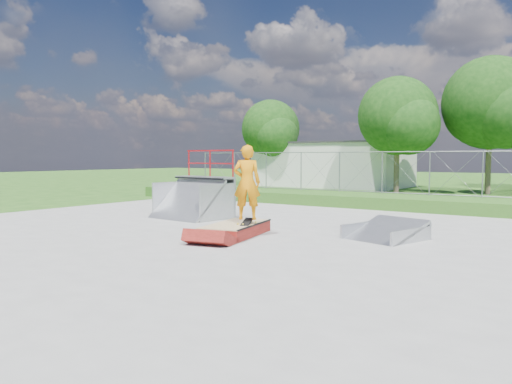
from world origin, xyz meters
TOP-DOWN VIEW (x-y plane):
  - ground at (0.00, 0.00)m, footprint 120.00×120.00m
  - concrete_pad at (0.00, 0.00)m, footprint 20.00×16.00m
  - grass_berm at (0.00, 9.50)m, footprint 24.00×3.00m
  - grind_box at (0.05, 0.08)m, footprint 1.59×2.46m
  - quarter_pipe at (-3.46, 2.20)m, footprint 2.43×2.11m
  - flat_bank_ramp at (3.44, 1.70)m, footprint 1.94×2.02m
  - skateboard at (0.32, 0.19)m, footprint 0.54×0.81m
  - skater at (0.32, 0.19)m, footprint 0.83×0.76m
  - concrete_stairs at (-8.50, 8.70)m, footprint 1.50×1.60m
  - chain_link_fence at (0.00, 10.50)m, footprint 20.00×0.06m
  - utility_building_flat at (-8.00, 22.00)m, footprint 10.00×6.00m
  - tree_left_near at (-1.75, 17.83)m, footprint 4.76×4.48m
  - tree_center at (2.78, 19.81)m, footprint 5.44×5.12m
  - tree_left_far at (-11.77, 19.85)m, footprint 4.42×4.16m

SIDE VIEW (x-z plane):
  - ground at x=0.00m, z-range 0.00..0.00m
  - concrete_pad at x=0.00m, z-range 0.00..0.04m
  - grind_box at x=0.05m, z-range 0.00..0.34m
  - flat_bank_ramp at x=3.44m, z-range 0.00..0.48m
  - grass_berm at x=0.00m, z-range 0.00..0.50m
  - skateboard at x=0.32m, z-range 0.32..0.45m
  - concrete_stairs at x=-8.50m, z-range 0.00..0.80m
  - quarter_pipe at x=-3.46m, z-range 0.00..2.30m
  - skater at x=0.32m, z-range 0.38..2.30m
  - chain_link_fence at x=0.00m, z-range 0.50..2.30m
  - utility_building_flat at x=-8.00m, z-range 0.00..3.00m
  - tree_left_far at x=-11.77m, z-range 0.85..7.02m
  - tree_left_near at x=-1.75m, z-range 0.91..7.56m
  - tree_center at x=2.78m, z-range 1.05..8.65m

